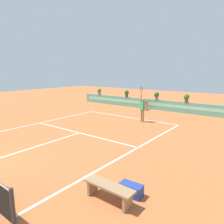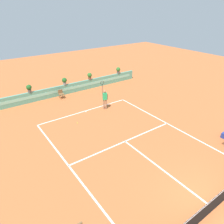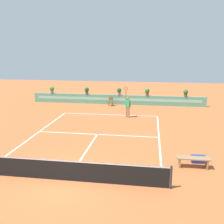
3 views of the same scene
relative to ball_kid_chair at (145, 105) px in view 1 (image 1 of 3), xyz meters
name	(u,v)px [view 1 (image 1 of 3)]	position (x,y,z in m)	size (l,w,h in m)	color
ground_plane	(75,134)	(0.52, -9.66, -0.48)	(60.00, 60.00, 0.00)	#BC6033
court_lines	(83,132)	(0.52, -8.94, -0.47)	(8.32, 11.94, 0.01)	white
back_wall_barrier	(154,104)	(0.52, 0.73, 0.02)	(18.00, 0.21, 1.00)	#599E84
ball_kid_chair	(145,105)	(0.00, 0.00, 0.00)	(0.44, 0.44, 0.85)	brown
bench_courtside	(109,189)	(6.15, -13.49, -0.10)	(1.60, 0.44, 0.51)	#99754C
gear_bag	(131,190)	(6.50, -12.86, -0.30)	(0.70, 0.36, 0.36)	navy
tennis_player	(142,108)	(2.14, -4.41, 0.57)	(0.59, 0.34, 2.58)	#9E7051
tennis_ball_near_baseline	(147,122)	(2.50, -4.32, -0.44)	(0.07, 0.07, 0.07)	#CCE033
tennis_ball_mid_court	(103,118)	(-0.97, -5.26, -0.44)	(0.07, 0.07, 0.07)	#CCE033
potted_plant_left	(127,93)	(-2.66, 0.73, 0.93)	(0.48, 0.48, 0.72)	#514C47
potted_plant_centre	(157,95)	(0.78, 0.73, 0.93)	(0.48, 0.48, 0.72)	gray
potted_plant_far_left	(99,91)	(-6.49, 0.73, 0.93)	(0.48, 0.48, 0.72)	gray
potted_plant_right	(187,98)	(3.64, 0.73, 0.93)	(0.48, 0.48, 0.72)	brown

